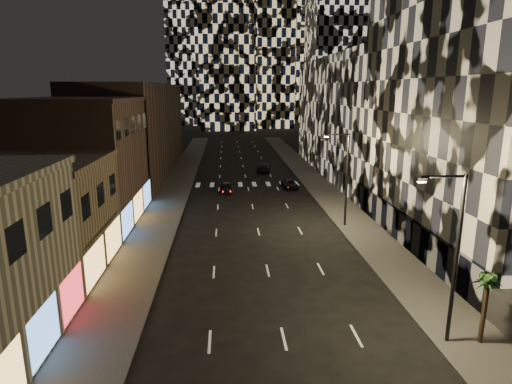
{
  "coord_description": "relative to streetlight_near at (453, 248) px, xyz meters",
  "views": [
    {
      "loc": [
        -2.96,
        -9.49,
        13.12
      ],
      "look_at": [
        -0.86,
        20.16,
        6.0
      ],
      "focal_mm": 30.0,
      "sensor_mm": 36.0,
      "label": 1
    }
  ],
  "objects": [
    {
      "name": "sidewalk_left",
      "position": [
        -18.35,
        40.0,
        -5.28
      ],
      "size": [
        4.0,
        120.0,
        0.15
      ],
      "primitive_type": "cube",
      "color": "#47443F",
      "rests_on": "ground"
    },
    {
      "name": "car_dark_oncoming",
      "position": [
        -5.17,
        49.34,
        -4.64
      ],
      "size": [
        2.62,
        5.14,
        1.43
      ],
      "primitive_type": "imported",
      "rotation": [
        0.0,
        0.0,
        3.01
      ],
      "color": "black",
      "rests_on": "ground"
    },
    {
      "name": "retail_brown",
      "position": [
        -25.35,
        23.5,
        0.65
      ],
      "size": [
        10.0,
        15.0,
        12.0
      ],
      "primitive_type": "cube",
      "color": "brown",
      "rests_on": "ground"
    },
    {
      "name": "car_dark_midlane",
      "position": [
        -11.31,
        35.17,
        -4.71
      ],
      "size": [
        1.81,
        3.88,
        1.28
      ],
      "primitive_type": "imported",
      "rotation": [
        0.0,
        0.0,
        0.08
      ],
      "color": "black",
      "rests_on": "ground"
    },
    {
      "name": "streetlight_near",
      "position": [
        0.0,
        0.0,
        0.0
      ],
      "size": [
        2.55,
        0.25,
        9.0
      ],
      "color": "black",
      "rests_on": "sidewalk_right"
    },
    {
      "name": "sidewalk_right",
      "position": [
        1.65,
        40.0,
        -5.28
      ],
      "size": [
        4.0,
        120.0,
        0.15
      ],
      "primitive_type": "cube",
      "color": "#47443F",
      "rests_on": "ground"
    },
    {
      "name": "retail_filler_left",
      "position": [
        -25.35,
        50.0,
        1.65
      ],
      "size": [
        10.0,
        40.0,
        14.0
      ],
      "primitive_type": "cube",
      "color": "brown",
      "rests_on": "ground"
    },
    {
      "name": "palm_tree",
      "position": [
        1.91,
        -0.26,
        -1.99
      ],
      "size": [
        1.97,
        1.98,
        3.89
      ],
      "color": "#47331E",
      "rests_on": "sidewalk_right"
    },
    {
      "name": "midrise_filler_right",
      "position": [
        11.65,
        47.0,
        3.65
      ],
      "size": [
        16.0,
        40.0,
        18.0
      ],
      "primitive_type": "cube",
      "color": "#232326",
      "rests_on": "ground"
    },
    {
      "name": "curb_left",
      "position": [
        -16.25,
        40.0,
        -5.28
      ],
      "size": [
        0.2,
        120.0,
        0.15
      ],
      "primitive_type": "cube",
      "color": "#4C4C47",
      "rests_on": "ground"
    },
    {
      "name": "car_dark_rightlane",
      "position": [
        -2.71,
        36.92,
        -4.78
      ],
      "size": [
        2.11,
        4.2,
        1.14
      ],
      "primitive_type": "imported",
      "rotation": [
        0.0,
        0.0,
        0.05
      ],
      "color": "black",
      "rests_on": "ground"
    },
    {
      "name": "curb_right",
      "position": [
        -0.45,
        40.0,
        -5.28
      ],
      "size": [
        0.2,
        120.0,
        0.15
      ],
      "primitive_type": "cube",
      "color": "#4C4C47",
      "rests_on": "ground"
    },
    {
      "name": "streetlight_far",
      "position": [
        0.0,
        20.0,
        0.0
      ],
      "size": [
        2.55,
        0.25,
        9.0
      ],
      "color": "black",
      "rests_on": "sidewalk_right"
    },
    {
      "name": "midrise_base",
      "position": [
        3.95,
        14.5,
        -3.85
      ],
      "size": [
        0.6,
        25.0,
        3.0
      ],
      "primitive_type": "cube",
      "color": "#383838",
      "rests_on": "ground"
    },
    {
      "name": "midrise_right",
      "position": [
        11.65,
        14.5,
        5.65
      ],
      "size": [
        16.0,
        25.0,
        22.0
      ],
      "primitive_type": "cube",
      "color": "#232326",
      "rests_on": "ground"
    },
    {
      "name": "retail_tan",
      "position": [
        -25.35,
        11.0,
        -1.35
      ],
      "size": [
        10.0,
        10.0,
        8.0
      ],
      "primitive_type": "cube",
      "color": "#776547",
      "rests_on": "ground"
    }
  ]
}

